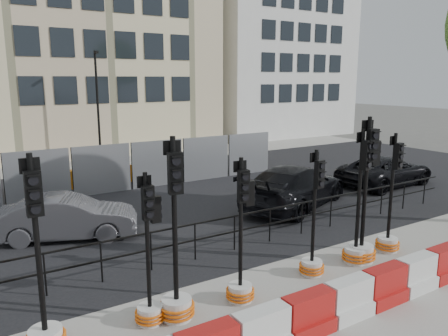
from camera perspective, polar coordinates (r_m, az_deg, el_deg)
ground at (r=11.13m, az=4.85°, el=-12.70°), size 120.00×120.00×0.00m
sidewalk_near at (r=9.18m, az=16.80°, el=-18.71°), size 40.00×6.00×0.02m
road at (r=16.90m, az=-9.57°, el=-4.23°), size 40.00×14.00×0.03m
sidewalk_far at (r=25.26m, az=-17.48°, el=0.62°), size 40.00×4.00×0.02m
building_cream at (r=31.46m, az=-17.78°, el=19.13°), size 15.00×10.06×18.00m
building_white at (r=38.10m, az=5.71°, el=16.66°), size 12.00×9.06×16.00m
kerb_railing at (r=11.78m, az=1.38°, el=-7.66°), size 18.00×0.04×1.00m
heras_fencing at (r=19.06m, az=-14.15°, el=-0.46°), size 14.33×1.72×2.00m
lamp_post_far at (r=24.03m, az=-16.15°, el=7.90°), size 0.12×0.56×6.00m
barrier_row at (r=9.12m, az=15.95°, el=-16.31°), size 15.70×0.50×0.80m
traffic_signal_a at (r=8.27m, az=-22.49°, el=-17.17°), size 0.68×0.68×3.44m
traffic_signal_b at (r=8.59m, az=-9.65°, el=-15.34°), size 0.58×0.58×2.94m
traffic_signal_c at (r=8.63m, az=-6.25°, el=-14.84°), size 0.70×0.70×3.57m
traffic_signal_d at (r=9.23m, az=2.25°, el=-13.01°), size 0.60×0.60×3.06m
traffic_signal_e at (r=10.61m, az=11.51°, el=-10.49°), size 0.59×0.59×3.02m
traffic_signal_f at (r=11.57m, az=17.75°, el=-7.58°), size 0.73×0.73×3.69m
traffic_signal_g at (r=11.50m, az=16.98°, el=-8.59°), size 0.67×0.67×3.41m
traffic_signal_h at (r=12.55m, az=20.75°, el=-7.33°), size 0.63×0.63×3.21m
car_b at (r=13.46m, az=-19.75°, el=-6.08°), size 4.00×4.83×1.29m
car_c at (r=15.96m, az=9.20°, el=-2.37°), size 5.84×6.78×1.53m
car_d at (r=20.19m, az=20.36°, el=-0.36°), size 2.69×4.93×1.30m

